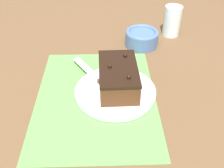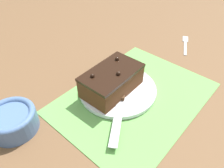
# 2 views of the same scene
# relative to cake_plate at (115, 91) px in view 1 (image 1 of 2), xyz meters

# --- Properties ---
(ground_plane) EXTENTS (3.00, 3.00, 0.00)m
(ground_plane) POSITION_rel_cake_plate_xyz_m (0.01, -0.06, -0.01)
(ground_plane) COLOR brown
(placemat_woven) EXTENTS (0.46, 0.34, 0.00)m
(placemat_woven) POSITION_rel_cake_plate_xyz_m (0.01, -0.06, -0.01)
(placemat_woven) COLOR #609E4C
(placemat_woven) RESTS_ON ground_plane
(cake_plate) EXTENTS (0.23, 0.23, 0.01)m
(cake_plate) POSITION_rel_cake_plate_xyz_m (0.00, 0.00, 0.00)
(cake_plate) COLOR white
(cake_plate) RESTS_ON placemat_woven
(chocolate_cake) EXTENTS (0.18, 0.11, 0.08)m
(chocolate_cake) POSITION_rel_cake_plate_xyz_m (-0.02, 0.01, 0.04)
(chocolate_cake) COLOR #512D19
(chocolate_cake) RESTS_ON cake_plate
(serving_knife) EXTENTS (0.20, 0.14, 0.01)m
(serving_knife) POSITION_rel_cake_plate_xyz_m (-0.04, -0.05, 0.01)
(serving_knife) COLOR #472D19
(serving_knife) RESTS_ON cake_plate
(drinking_glass) EXTENTS (0.07, 0.07, 0.12)m
(drinking_glass) POSITION_rel_cake_plate_xyz_m (-0.36, 0.24, 0.05)
(drinking_glass) COLOR silver
(drinking_glass) RESTS_ON ground_plane
(small_bowl) EXTENTS (0.12, 0.12, 0.06)m
(small_bowl) POSITION_rel_cake_plate_xyz_m (-0.28, 0.11, 0.02)
(small_bowl) COLOR #4C6B9E
(small_bowl) RESTS_ON ground_plane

